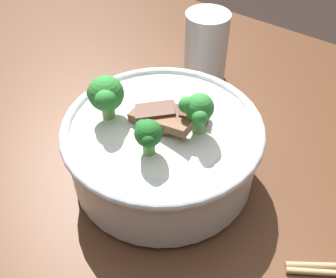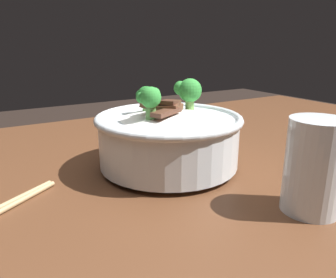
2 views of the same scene
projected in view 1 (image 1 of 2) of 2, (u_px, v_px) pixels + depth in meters
The scene contains 3 objects.
dining_table at pixel (169, 205), 0.59m from camera, with size 1.59×0.91×0.80m.
rice_bowl at pixel (164, 144), 0.48m from camera, with size 0.24×0.24×0.15m.
drinking_glass at pixel (205, 53), 0.65m from camera, with size 0.07×0.07×0.12m.
Camera 1 is at (-0.21, 0.29, 1.20)m, focal length 41.63 mm.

